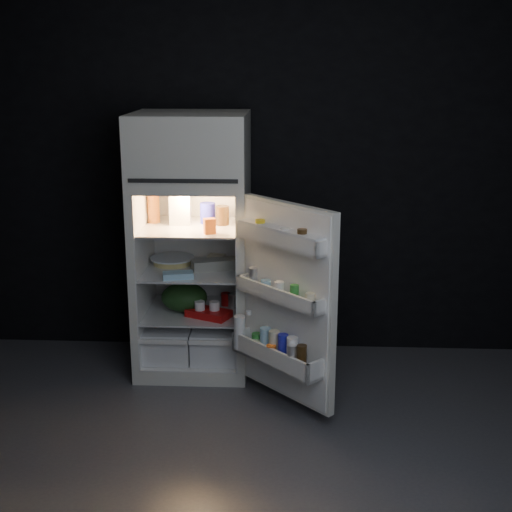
# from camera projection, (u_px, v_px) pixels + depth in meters

# --- Properties ---
(floor) EXTENTS (4.00, 3.40, 0.00)m
(floor) POSITION_uv_depth(u_px,v_px,m) (238.00, 466.00, 3.83)
(floor) COLOR #4B4B50
(floor) RESTS_ON ground
(wall_back) EXTENTS (4.00, 0.00, 2.70)m
(wall_back) POSITION_uv_depth(u_px,v_px,m) (254.00, 170.00, 5.11)
(wall_back) COLOR black
(wall_back) RESTS_ON ground
(wall_front) EXTENTS (4.00, 0.00, 2.70)m
(wall_front) POSITION_uv_depth(u_px,v_px,m) (184.00, 367.00, 1.84)
(wall_front) COLOR black
(wall_front) RESTS_ON ground
(refrigerator) EXTENTS (0.76, 0.71, 1.78)m
(refrigerator) POSITION_uv_depth(u_px,v_px,m) (193.00, 235.00, 4.87)
(refrigerator) COLOR white
(refrigerator) RESTS_ON ground
(fridge_door) EXTENTS (0.64, 0.65, 1.22)m
(fridge_door) POSITION_uv_depth(u_px,v_px,m) (284.00, 305.00, 4.29)
(fridge_door) COLOR white
(fridge_door) RESTS_ON ground
(milk_jug) EXTENTS (0.15, 0.15, 0.24)m
(milk_jug) POSITION_uv_depth(u_px,v_px,m) (180.00, 207.00, 4.85)
(milk_jug) COLOR white
(milk_jug) RESTS_ON refrigerator
(mayo_jar) EXTENTS (0.13, 0.13, 0.14)m
(mayo_jar) POSITION_uv_depth(u_px,v_px,m) (208.00, 213.00, 4.88)
(mayo_jar) COLOR #2022AF
(mayo_jar) RESTS_ON refrigerator
(jam_jar) EXTENTS (0.11, 0.11, 0.13)m
(jam_jar) POSITION_uv_depth(u_px,v_px,m) (222.00, 215.00, 4.83)
(jam_jar) COLOR #32210E
(jam_jar) RESTS_ON refrigerator
(amber_bottle) EXTENTS (0.09, 0.09, 0.22)m
(amber_bottle) POSITION_uv_depth(u_px,v_px,m) (154.00, 207.00, 4.89)
(amber_bottle) COLOR #C0641E
(amber_bottle) RESTS_ON refrigerator
(small_carton) EXTENTS (0.09, 0.08, 0.10)m
(small_carton) POSITION_uv_depth(u_px,v_px,m) (210.00, 226.00, 4.59)
(small_carton) COLOR orange
(small_carton) RESTS_ON refrigerator
(egg_carton) EXTENTS (0.33, 0.21, 0.07)m
(egg_carton) POSITION_uv_depth(u_px,v_px,m) (215.00, 264.00, 4.86)
(egg_carton) COLOR gray
(egg_carton) RESTS_ON refrigerator
(pie) EXTENTS (0.34, 0.34, 0.04)m
(pie) POSITION_uv_depth(u_px,v_px,m) (172.00, 261.00, 5.00)
(pie) COLOR tan
(pie) RESTS_ON refrigerator
(flat_package) EXTENTS (0.22, 0.14, 0.04)m
(flat_package) POSITION_uv_depth(u_px,v_px,m) (178.00, 275.00, 4.68)
(flat_package) COLOR #92C5E2
(flat_package) RESTS_ON refrigerator
(wrapped_pkg) EXTENTS (0.13, 0.11, 0.05)m
(wrapped_pkg) POSITION_uv_depth(u_px,v_px,m) (216.00, 258.00, 5.05)
(wrapped_pkg) COLOR beige
(wrapped_pkg) RESTS_ON refrigerator
(produce_bag) EXTENTS (0.38, 0.35, 0.20)m
(produce_bag) POSITION_uv_depth(u_px,v_px,m) (184.00, 297.00, 4.93)
(produce_bag) COLOR #193815
(produce_bag) RESTS_ON refrigerator
(yogurt_tray) EXTENTS (0.33, 0.26, 0.05)m
(yogurt_tray) POSITION_uv_depth(u_px,v_px,m) (209.00, 313.00, 4.83)
(yogurt_tray) COLOR #AE0F0E
(yogurt_tray) RESTS_ON refrigerator
(small_can_red) EXTENTS (0.08, 0.08, 0.09)m
(small_can_red) POSITION_uv_depth(u_px,v_px,m) (226.00, 299.00, 5.05)
(small_can_red) COLOR #AE0F0E
(small_can_red) RESTS_ON refrigerator
(small_can_silver) EXTENTS (0.09, 0.09, 0.09)m
(small_can_silver) POSITION_uv_depth(u_px,v_px,m) (233.00, 300.00, 5.04)
(small_can_silver) COLOR silver
(small_can_silver) RESTS_ON refrigerator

